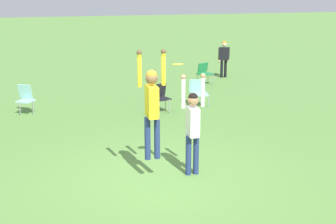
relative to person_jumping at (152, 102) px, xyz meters
name	(u,v)px	position (x,y,z in m)	size (l,w,h in m)	color
ground_plane	(158,178)	(0.10, -0.06, -1.61)	(120.00, 120.00, 0.00)	#56843D
person_jumping	(152,102)	(0.00, 0.00, 0.00)	(0.59, 0.45, 2.23)	navy
person_defending	(193,122)	(0.85, -0.06, -0.48)	(0.52, 0.38, 2.13)	navy
frisbee	(178,64)	(0.54, 0.03, 0.72)	(0.22, 0.22, 0.05)	yellow
camping_chair_0	(160,95)	(1.74, 5.14, -1.09)	(0.60, 0.64, 0.87)	gray
camping_chair_1	(199,91)	(3.17, 5.48, -1.11)	(0.64, 0.68, 0.87)	gray
camping_chair_3	(204,72)	(4.77, 8.88, -1.11)	(0.73, 0.78, 0.84)	gray
camping_chair_4	(26,97)	(-2.31, 6.23, -1.10)	(0.64, 0.71, 0.89)	gray
person_spectator_near	(224,56)	(6.12, 9.94, -0.67)	(0.55, 0.37, 1.59)	black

